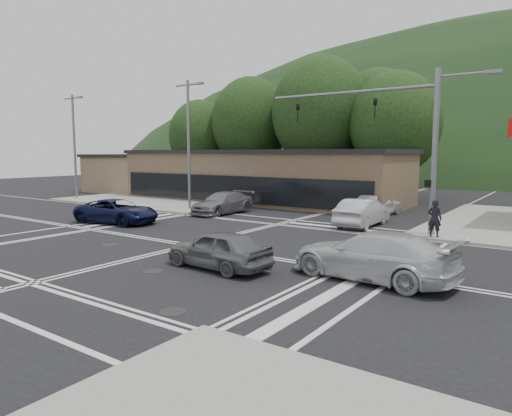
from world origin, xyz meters
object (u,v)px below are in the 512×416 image
Objects in this scene: car_grey_center at (219,249)px; pedestrian at (435,218)px; car_blue_west at (117,211)px; car_queue_a at (362,212)px; car_silver_east at (372,255)px; car_queue_b at (376,204)px; car_northbound at (223,203)px.

car_grey_center is 11.02m from pedestrian.
car_blue_west is 1.08× the size of car_queue_a.
car_silver_east is at bearing 113.89° from car_grey_center.
pedestrian is (-0.06, 8.09, 0.23)m from car_silver_east.
car_silver_east reaches higher than car_grey_center.
car_blue_west is at bearing -107.78° from car_grey_center.
car_silver_east reaches higher than car_blue_west.
car_queue_b is at bearing -48.89° from pedestrian.
car_silver_east is (16.45, -2.84, 0.09)m from car_blue_west.
car_blue_west is at bearing -107.65° from car_northbound.
car_queue_a is 2.68× the size of pedestrian.
car_queue_b is at bearing -174.63° from car_grey_center.
car_silver_east is 1.08× the size of car_northbound.
car_queue_b is (-0.93, 4.58, 0.02)m from car_queue_a.
car_queue_b reaches higher than car_northbound.
car_queue_b reaches higher than car_grey_center.
car_blue_west is at bearing 19.92° from pedestrian.
car_silver_east and car_queue_b have the same top height.
car_grey_center is (11.49, -4.62, -0.00)m from car_blue_west.
pedestrian is at bearing 157.73° from car_grey_center.
car_grey_center is 16.37m from car_queue_b.
car_queue_a is at bearing -68.46° from car_blue_west.
car_blue_west is 7.15m from car_northbound.
car_blue_west is 2.89× the size of pedestrian.
car_blue_west is 16.69m from car_silver_east.
car_silver_east is at bearing 92.60° from pedestrian.
car_grey_center is at bearing 86.03° from car_queue_a.
car_queue_b is (-5.31, 14.59, -0.00)m from car_silver_east.
pedestrian reaches higher than car_queue_b.
pedestrian is at bearing 134.72° from car_queue_b.
car_grey_center is at bearing -49.50° from car_northbound.
car_queue_a is at bearing 4.26° from car_northbound.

